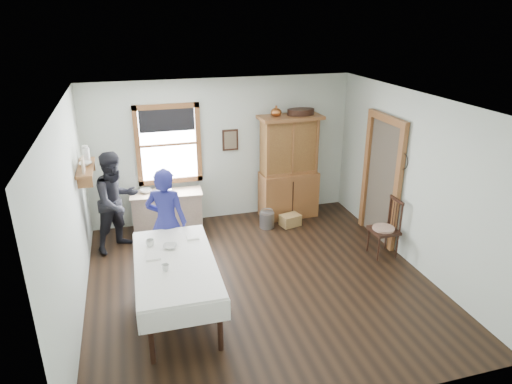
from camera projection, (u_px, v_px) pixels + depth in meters
room at (260, 199)px, 6.39m from camera, size 5.01×5.01×2.70m
window at (168, 140)px, 8.24m from camera, size 1.18×0.07×1.48m
doorway at (382, 176)px, 7.85m from camera, size 0.09×1.14×2.22m
wall_shelf at (86, 165)px, 7.08m from camera, size 0.24×1.00×0.44m
framed_picture at (230, 140)px, 8.56m from camera, size 0.30×0.04×0.40m
rug_beater at (404, 154)px, 7.15m from camera, size 0.01×0.27×0.27m
work_counter at (168, 211)px, 8.42m from camera, size 1.32×0.58×0.73m
china_hutch at (289, 167)px, 8.77m from camera, size 1.20×0.60×2.01m
dining_table at (177, 287)px, 6.03m from camera, size 1.08×2.01×0.80m
spindle_chair at (384, 228)px, 7.47m from camera, size 0.46×0.46×1.00m
pail at (267, 220)px, 8.58m from camera, size 0.29×0.29×0.30m
wicker_basket at (290, 220)px, 8.66m from camera, size 0.42×0.34×0.21m
woman_blue at (167, 226)px, 6.87m from camera, size 0.68×0.57×1.58m
figure_dark at (117, 205)px, 7.61m from camera, size 0.98×0.94×1.58m
table_cup_a at (150, 243)px, 6.24m from camera, size 0.13×0.13×0.09m
table_cup_b at (166, 268)px, 5.64m from camera, size 0.10×0.10×0.09m
table_bowl at (170, 246)px, 6.20m from camera, size 0.25×0.25×0.05m
counter_book at (152, 193)px, 8.24m from camera, size 0.26×0.29×0.02m
counter_bowl at (146, 191)px, 8.27m from camera, size 0.23×0.23×0.07m
shelf_bowl at (85, 164)px, 7.08m from camera, size 0.22×0.22×0.05m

